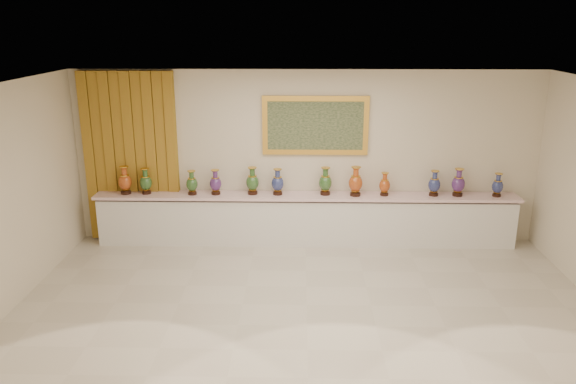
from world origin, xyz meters
name	(u,v)px	position (x,y,z in m)	size (l,w,h in m)	color
ground	(307,305)	(0.00, 0.00, 0.00)	(8.00, 8.00, 0.00)	beige
room	(160,152)	(-2.52, 2.44, 1.59)	(8.00, 8.00, 8.00)	beige
counter	(306,220)	(0.00, 2.27, 0.44)	(7.28, 0.48, 0.90)	white
vase_0	(125,182)	(-3.11, 2.24, 1.12)	(0.28, 0.28, 0.49)	black
vase_1	(146,182)	(-2.76, 2.26, 1.10)	(0.21, 0.21, 0.45)	black
vase_2	(192,184)	(-1.96, 2.23, 1.09)	(0.25, 0.25, 0.42)	black
vase_3	(216,183)	(-1.55, 2.25, 1.10)	(0.27, 0.27, 0.44)	black
vase_4	(252,182)	(-0.92, 2.28, 1.11)	(0.24, 0.24, 0.48)	black
vase_5	(278,183)	(-0.49, 2.26, 1.10)	(0.22, 0.22, 0.45)	black
vase_6	(325,182)	(0.33, 2.27, 1.12)	(0.23, 0.23, 0.48)	black
vase_7	(356,183)	(0.84, 2.22, 1.13)	(0.27, 0.27, 0.51)	black
vase_8	(385,185)	(1.34, 2.25, 1.08)	(0.24, 0.24, 0.40)	black
vase_9	(434,184)	(2.19, 2.26, 1.10)	(0.21, 0.21, 0.44)	black
vase_10	(458,184)	(2.59, 2.26, 1.11)	(0.27, 0.27, 0.48)	black
vase_11	(498,186)	(3.25, 2.24, 1.08)	(0.23, 0.23, 0.40)	black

